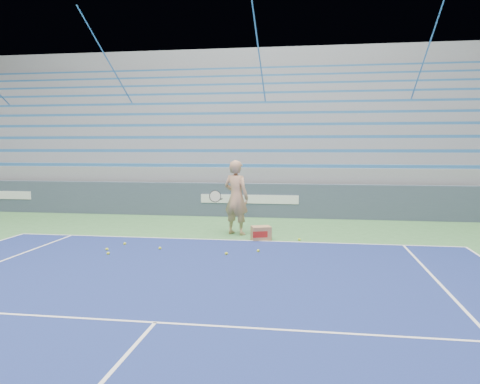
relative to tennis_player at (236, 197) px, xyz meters
name	(u,v)px	position (x,y,z in m)	size (l,w,h in m)	color
sponsor_barrier	(250,200)	(-0.05, 3.16, -0.42)	(30.00, 0.32, 1.10)	#3B475A
bleachers	(266,145)	(-0.05, 8.88, 1.38)	(31.00, 9.15, 7.30)	gray
tennis_player	(236,197)	(0.00, 0.00, 0.00)	(1.02, 0.97, 1.94)	tan
ball_box	(261,233)	(0.73, -0.67, -0.80)	(0.55, 0.49, 0.34)	#A1754E
tennis_ball_0	(125,244)	(-2.35, -1.75, -0.94)	(0.07, 0.07, 0.07)	yellow
tennis_ball_1	(226,254)	(0.17, -2.40, -0.94)	(0.07, 0.07, 0.07)	yellow
tennis_ball_2	(258,251)	(0.81, -2.03, -0.94)	(0.07, 0.07, 0.07)	yellow
tennis_ball_3	(107,249)	(-2.51, -2.38, -0.94)	(0.07, 0.07, 0.07)	yellow
tennis_ball_4	(108,253)	(-2.30, -2.76, -0.94)	(0.07, 0.07, 0.07)	yellow
tennis_ball_5	(160,248)	(-1.38, -2.10, -0.94)	(0.07, 0.07, 0.07)	yellow
tennis_ball_6	(299,240)	(1.67, -0.63, -0.94)	(0.07, 0.07, 0.07)	yellow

